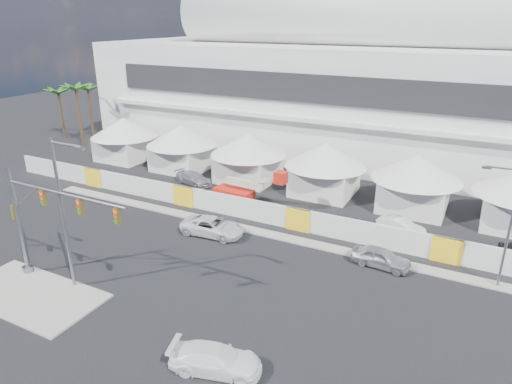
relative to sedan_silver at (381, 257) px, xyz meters
The scene contains 16 objects.
ground 18.03m from the sedan_silver, 140.02° to the right, with size 160.00×160.00×0.00m, color black.
median_island 24.60m from the sedan_silver, 143.65° to the right, with size 10.00×5.00×0.15m, color gray.
far_curb 6.30m from the sedan_silver, ahead, with size 80.00×1.20×0.12m, color gray.
stadium 31.59m from the sedan_silver, 99.66° to the left, with size 80.00×24.80×21.98m.
tent_row 18.36m from the sedan_silver, 136.95° to the left, with size 53.40×8.40×5.40m.
hoarding_fence 8.34m from the sedan_silver, 159.44° to the left, with size 70.00×0.25×2.00m, color silver.
palm_cluster 50.92m from the sedan_silver, 159.23° to the left, with size 10.60×10.60×8.55m.
sedan_silver is the anchor object (origin of this frame).
pickup_curb 13.95m from the sedan_silver, behind, with size 5.43×2.51×1.51m, color silver.
pickup_near 15.60m from the sedan_silver, 109.37° to the right, with size 4.88×1.98×1.42m, color white.
lot_car_a 6.34m from the sedan_silver, 87.91° to the left, with size 4.07×1.42×1.34m, color white.
lot_car_c 24.05m from the sedan_silver, 159.59° to the left, with size 4.64×1.89×1.35m, color #B5B5BA.
traffic_mast 24.23m from the sedan_silver, 148.07° to the right, with size 10.53×0.77×7.91m.
streetlight_median 22.34m from the sedan_silver, 145.09° to the right, with size 2.86×0.29×10.34m.
streetlight_curb 8.77m from the sedan_silver, ahead, with size 2.55×0.57×8.60m.
boom_lift 16.61m from the sedan_silver, 157.86° to the left, with size 8.04×2.19×4.04m.
Camera 1 is at (19.22, -19.04, 17.37)m, focal length 32.00 mm.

